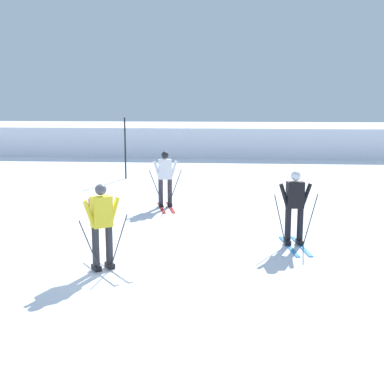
{
  "coord_description": "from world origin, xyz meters",
  "views": [
    {
      "loc": [
        2.36,
        -10.37,
        3.34
      ],
      "look_at": [
        1.31,
        2.83,
        0.9
      ],
      "focal_mm": 48.48,
      "sensor_mm": 36.0,
      "label": 1
    }
  ],
  "objects": [
    {
      "name": "skier_black",
      "position": [
        3.77,
        1.24,
        0.96
      ],
      "size": [
        1.0,
        1.64,
        1.71
      ],
      "color": "#237AC6",
      "rests_on": "ground"
    },
    {
      "name": "skier_white",
      "position": [
        0.3,
        5.13,
        0.96
      ],
      "size": [
        0.98,
        1.64,
        1.71
      ],
      "color": "red",
      "rests_on": "ground"
    },
    {
      "name": "ground_plane",
      "position": [
        0.0,
        0.0,
        0.0
      ],
      "size": [
        120.0,
        120.0,
        0.0
      ],
      "primitive_type": "plane",
      "color": "white"
    },
    {
      "name": "far_snow_ridge",
      "position": [
        0.0,
        21.44,
        0.82
      ],
      "size": [
        80.0,
        7.28,
        1.65
      ],
      "primitive_type": "cube",
      "color": "white",
      "rests_on": "ground"
    },
    {
      "name": "skier_yellow",
      "position": [
        -0.16,
        -0.82,
        0.95
      ],
      "size": [
        1.26,
        1.5,
        1.71
      ],
      "color": "silver",
      "rests_on": "ground"
    },
    {
      "name": "trail_marker_pole",
      "position": [
        -2.05,
        10.53,
        1.26
      ],
      "size": [
        0.06,
        0.06,
        2.51
      ],
      "primitive_type": "cylinder",
      "color": "black",
      "rests_on": "ground"
    }
  ]
}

